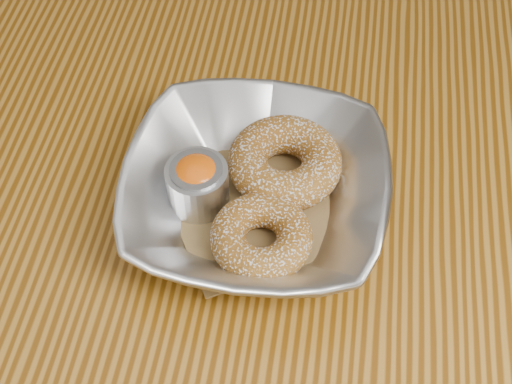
# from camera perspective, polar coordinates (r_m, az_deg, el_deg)

# --- Properties ---
(table) EXTENTS (1.20, 0.80, 0.75)m
(table) POSITION_cam_1_polar(r_m,az_deg,el_deg) (0.77, -1.56, -1.77)
(table) COLOR brown
(table) RESTS_ON ground_plane
(serving_bowl) EXTENTS (0.23, 0.23, 0.06)m
(serving_bowl) POSITION_cam_1_polar(r_m,az_deg,el_deg) (0.62, -0.00, -0.09)
(serving_bowl) COLOR silver
(serving_bowl) RESTS_ON table
(parchment) EXTENTS (0.20, 0.20, 0.00)m
(parchment) POSITION_cam_1_polar(r_m,az_deg,el_deg) (0.64, -0.00, -1.14)
(parchment) COLOR olive
(parchment) RESTS_ON table
(donut_back) EXTENTS (0.13, 0.13, 0.04)m
(donut_back) POSITION_cam_1_polar(r_m,az_deg,el_deg) (0.65, 2.32, 2.41)
(donut_back) COLOR brown
(donut_back) RESTS_ON parchment
(donut_front) EXTENTS (0.10, 0.10, 0.03)m
(donut_front) POSITION_cam_1_polar(r_m,az_deg,el_deg) (0.60, 0.43, -3.63)
(donut_front) COLOR brown
(donut_front) RESTS_ON parchment
(ramekin) EXTENTS (0.06, 0.06, 0.05)m
(ramekin) POSITION_cam_1_polar(r_m,az_deg,el_deg) (0.62, -4.71, 0.72)
(ramekin) COLOR silver
(ramekin) RESTS_ON table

